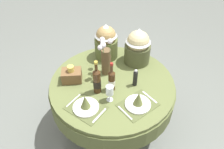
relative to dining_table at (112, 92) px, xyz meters
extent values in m
plane|color=slate|center=(0.00, 0.00, -0.58)|extent=(8.00, 8.00, 0.00)
cylinder|color=#5B6638|center=(0.00, 0.00, 0.12)|extent=(1.28, 1.28, 0.04)
cylinder|color=#545D33|center=(0.00, 0.00, 0.00)|extent=(1.31, 1.31, 0.21)
cylinder|color=black|center=(0.00, 0.00, -0.22)|extent=(0.12, 0.12, 0.65)
cylinder|color=black|center=(0.00, 0.00, -0.56)|extent=(0.62, 0.62, 0.03)
cube|color=#4E562F|center=(-0.27, -0.32, 0.15)|extent=(0.43, 0.42, 0.00)
cylinder|color=white|center=(-0.27, -0.32, 0.16)|extent=(0.24, 0.24, 0.02)
cone|color=#606B38|center=(-0.27, -0.32, 0.23)|extent=(0.09, 0.09, 0.14)
cube|color=silver|center=(-0.39, -0.22, 0.15)|extent=(0.13, 0.15, 0.00)
cube|color=silver|center=(-0.15, -0.42, 0.15)|extent=(0.13, 0.16, 0.00)
cube|color=#4E562F|center=(0.21, -0.32, 0.15)|extent=(0.43, 0.40, 0.00)
cylinder|color=white|center=(0.21, -0.32, 0.16)|extent=(0.24, 0.24, 0.02)
cone|color=#606B38|center=(0.21, -0.32, 0.23)|extent=(0.09, 0.09, 0.14)
cube|color=silver|center=(0.08, -0.41, 0.15)|extent=(0.11, 0.17, 0.00)
cube|color=silver|center=(0.34, -0.24, 0.15)|extent=(0.12, 0.17, 0.00)
cylinder|color=brown|center=(-0.05, 0.16, 0.29)|extent=(0.10, 0.10, 0.30)
sphere|color=silver|center=(-0.11, 0.09, 0.52)|extent=(0.05, 0.05, 0.05)
cylinder|color=#4C7038|center=(-0.11, 0.09, 0.47)|extent=(0.01, 0.01, 0.06)
sphere|color=silver|center=(-0.01, 0.08, 0.60)|extent=(0.05, 0.05, 0.05)
cylinder|color=#4C7038|center=(-0.01, 0.08, 0.51)|extent=(0.01, 0.01, 0.14)
sphere|color=silver|center=(-0.08, 0.26, 0.50)|extent=(0.05, 0.05, 0.05)
cylinder|color=#4C7038|center=(-0.08, 0.26, 0.46)|extent=(0.01, 0.01, 0.04)
sphere|color=silver|center=(-0.08, 0.19, 0.51)|extent=(0.05, 0.05, 0.05)
cylinder|color=#4C7038|center=(-0.08, 0.19, 0.47)|extent=(0.01, 0.01, 0.05)
sphere|color=silver|center=(-0.08, 0.11, 0.54)|extent=(0.06, 0.06, 0.06)
cylinder|color=#4C7038|center=(-0.08, 0.11, 0.48)|extent=(0.01, 0.01, 0.07)
cylinder|color=#422814|center=(-0.01, -0.09, 0.25)|extent=(0.07, 0.07, 0.21)
cylinder|color=silver|center=(-0.01, -0.09, 0.23)|extent=(0.07, 0.07, 0.07)
cone|color=#422814|center=(-0.01, -0.09, 0.37)|extent=(0.07, 0.07, 0.03)
cylinder|color=#422814|center=(-0.01, -0.09, 0.43)|extent=(0.03, 0.03, 0.09)
cylinder|color=maroon|center=(-0.01, -0.09, 0.46)|extent=(0.03, 0.03, 0.02)
cylinder|color=#422814|center=(-0.15, -0.11, 0.27)|extent=(0.07, 0.07, 0.25)
cylinder|color=black|center=(-0.15, -0.11, 0.25)|extent=(0.08, 0.08, 0.08)
cone|color=#422814|center=(-0.15, -0.11, 0.41)|extent=(0.07, 0.07, 0.03)
cylinder|color=#422814|center=(-0.15, -0.11, 0.47)|extent=(0.03, 0.03, 0.09)
cylinder|color=#B29933|center=(-0.15, -0.11, 0.51)|extent=(0.03, 0.03, 0.02)
cylinder|color=silver|center=(-0.04, -0.24, 0.15)|extent=(0.06, 0.06, 0.00)
cylinder|color=silver|center=(-0.04, -0.24, 0.19)|extent=(0.01, 0.01, 0.08)
cylinder|color=silver|center=(-0.04, -0.24, 0.27)|extent=(0.07, 0.07, 0.10)
cylinder|color=black|center=(0.23, -0.05, 0.23)|extent=(0.04, 0.04, 0.17)
sphere|color=#B7B7BC|center=(0.23, -0.05, 0.33)|extent=(0.03, 0.03, 0.03)
cylinder|color=#566033|center=(-0.03, 0.46, 0.26)|extent=(0.26, 0.26, 0.23)
sphere|color=#9E7F4C|center=(-0.03, 0.46, 0.42)|extent=(0.22, 0.22, 0.22)
cone|color=silver|center=(-0.03, 0.46, 0.49)|extent=(0.25, 0.25, 0.14)
cylinder|color=#474C2D|center=(0.30, 0.33, 0.25)|extent=(0.29, 0.29, 0.22)
sphere|color=#C6B784|center=(0.30, 0.33, 0.41)|extent=(0.24, 0.24, 0.24)
cone|color=silver|center=(0.30, 0.33, 0.49)|extent=(0.27, 0.27, 0.16)
cube|color=brown|center=(-0.41, 0.07, 0.21)|extent=(0.20, 0.15, 0.12)
cylinder|color=gold|center=(-0.41, 0.07, 0.30)|extent=(0.07, 0.07, 0.06)
camera|label=1|loc=(-0.13, -1.67, 1.75)|focal=36.04mm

